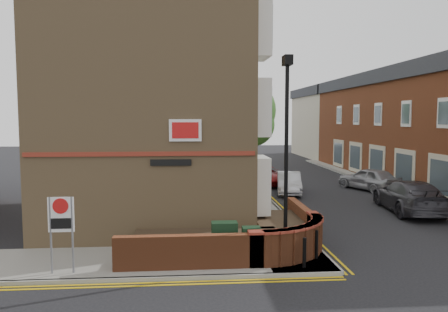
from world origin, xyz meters
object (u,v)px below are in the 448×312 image
Objects in this scene: silver_car_near at (289,183)px; lamppost at (286,157)px; utility_cabinet_large at (224,241)px; zone_sign at (61,221)px.

lamppost is at bearing -93.09° from silver_car_near.
utility_cabinet_large is 0.31× the size of silver_car_near.
utility_cabinet_large is (-1.90, 0.10, -2.62)m from lamppost.
utility_cabinet_large is 13.31m from silver_car_near.
lamppost is 2.86× the size of zone_sign.
lamppost is 1.63× the size of silver_car_near.
lamppost is 3.24m from utility_cabinet_large.
lamppost reaches higher than utility_cabinet_large.
zone_sign is at bearing -170.31° from utility_cabinet_large.
zone_sign is 16.34m from silver_car_near.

